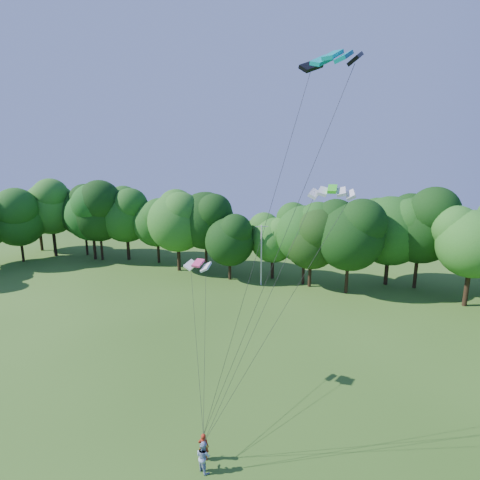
% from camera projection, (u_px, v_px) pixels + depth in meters
% --- Properties ---
extents(utility_pole, '(1.52, 0.71, 8.09)m').
position_uv_depth(utility_pole, '(261.00, 255.00, 48.84)').
color(utility_pole, beige).
rests_on(utility_pole, ground).
extents(kite_flyer_left, '(0.68, 0.53, 1.66)m').
position_uv_depth(kite_flyer_left, '(204.00, 447.00, 20.97)').
color(kite_flyer_left, maroon).
rests_on(kite_flyer_left, ground).
extents(kite_flyer_right, '(1.08, 0.98, 1.79)m').
position_uv_depth(kite_flyer_right, '(203.00, 456.00, 20.21)').
color(kite_flyer_right, '#91A3C9').
rests_on(kite_flyer_right, ground).
extents(kite_teal, '(3.05, 2.07, 0.66)m').
position_uv_depth(kite_teal, '(333.00, 55.00, 17.57)').
color(kite_teal, '#048F93').
rests_on(kite_teal, ground).
extents(kite_green, '(2.49, 1.25, 0.43)m').
position_uv_depth(kite_green, '(332.00, 189.00, 20.31)').
color(kite_green, '#39DF21').
rests_on(kite_green, ground).
extents(kite_pink, '(1.92, 1.03, 0.43)m').
position_uv_depth(kite_pink, '(198.00, 263.00, 26.02)').
color(kite_pink, '#DE3D71').
rests_on(kite_pink, ground).
extents(tree_back_west, '(9.02, 9.02, 13.12)m').
position_uv_depth(tree_back_west, '(91.00, 210.00, 60.39)').
color(tree_back_west, '#332514').
rests_on(tree_back_west, ground).
extents(tree_back_center, '(7.72, 7.72, 11.22)m').
position_uv_depth(tree_back_center, '(311.00, 234.00, 47.63)').
color(tree_back_center, '#342514').
rests_on(tree_back_center, ground).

